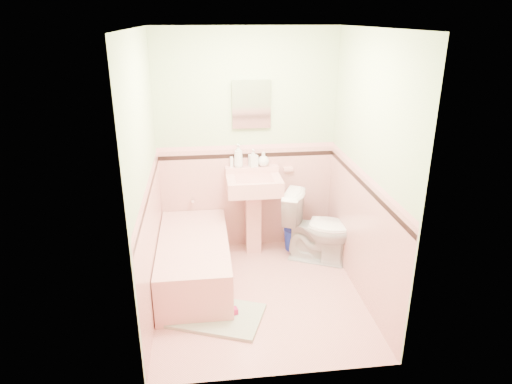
{
  "coord_description": "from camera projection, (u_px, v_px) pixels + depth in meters",
  "views": [
    {
      "loc": [
        -0.5,
        -3.82,
        2.59
      ],
      "look_at": [
        0.0,
        0.25,
        1.0
      ],
      "focal_mm": 31.98,
      "sensor_mm": 36.0,
      "label": 1
    }
  ],
  "objects": [
    {
      "name": "wall_front",
      "position": [
        280.0,
        229.0,
        3.06
      ],
      "size": [
        2.5,
        0.0,
        2.5
      ],
      "primitive_type": "plane",
      "rotation": [
        -1.57,
        0.0,
        0.0
      ],
      "color": "#F6E9C8",
      "rests_on": "ground"
    },
    {
      "name": "wainscot_left",
      "position": [
        153.0,
        247.0,
        4.2
      ],
      "size": [
        0.0,
        2.2,
        2.2
      ],
      "primitive_type": "plane",
      "rotation": [
        1.57,
        0.0,
        1.57
      ],
      "color": "#E8A39C",
      "rests_on": "ground"
    },
    {
      "name": "bucket",
      "position": [
        294.0,
        239.0,
        5.38
      ],
      "size": [
        0.32,
        0.32,
        0.26
      ],
      "primitive_type": null,
      "rotation": [
        0.0,
        0.0,
        0.24
      ],
      "color": "#1227A3",
      "rests_on": "floor"
    },
    {
      "name": "wall_right",
      "position": [
        367.0,
        172.0,
        4.19
      ],
      "size": [
        0.0,
        2.5,
        2.5
      ],
      "primitive_type": "plane",
      "rotation": [
        1.57,
        0.0,
        -1.57
      ],
      "color": "#F6E9C8",
      "rests_on": "ground"
    },
    {
      "name": "soap_bottle_left",
      "position": [
        238.0,
        156.0,
        5.07
      ],
      "size": [
        0.13,
        0.13,
        0.26
      ],
      "primitive_type": "imported",
      "rotation": [
        0.0,
        0.0,
        0.29
      ],
      "color": "#B2B2B2",
      "rests_on": "sink"
    },
    {
      "name": "bathtub",
      "position": [
        194.0,
        262.0,
        4.68
      ],
      "size": [
        0.7,
        1.5,
        0.45
      ],
      "primitive_type": "cube",
      "color": "#E19D96",
      "rests_on": "floor"
    },
    {
      "name": "floor",
      "position": [
        259.0,
        295.0,
        4.53
      ],
      "size": [
        2.2,
        2.2,
        0.0
      ],
      "primitive_type": "plane",
      "color": "pink",
      "rests_on": "ground"
    },
    {
      "name": "tube",
      "position": [
        232.0,
        162.0,
        5.09
      ],
      "size": [
        0.05,
        0.05,
        0.12
      ],
      "primitive_type": "cylinder",
      "rotation": [
        0.0,
        0.0,
        0.38
      ],
      "color": "white",
      "rests_on": "sink"
    },
    {
      "name": "cap_back",
      "position": [
        247.0,
        147.0,
        5.09
      ],
      "size": [
        2.0,
        0.0,
        2.0
      ],
      "primitive_type": "plane",
      "rotation": [
        1.57,
        0.0,
        0.0
      ],
      "color": "pink",
      "rests_on": "ground"
    },
    {
      "name": "tub_faucet",
      "position": [
        193.0,
        199.0,
        5.2
      ],
      "size": [
        0.04,
        0.12,
        0.04
      ],
      "primitive_type": "cylinder",
      "rotation": [
        1.57,
        0.0,
        0.0
      ],
      "color": "silver",
      "rests_on": "wall_back"
    },
    {
      "name": "shoe",
      "position": [
        230.0,
        312.0,
        4.17
      ],
      "size": [
        0.15,
        0.1,
        0.06
      ],
      "primitive_type": "cube",
      "rotation": [
        0.0,
        0.0,
        0.26
      ],
      "color": "#BF1E59",
      "rests_on": "bath_mat"
    },
    {
      "name": "sink_faucet",
      "position": [
        252.0,
        172.0,
        5.12
      ],
      "size": [
        0.02,
        0.02,
        0.1
      ],
      "primitive_type": "cylinder",
      "color": "silver",
      "rests_on": "sink"
    },
    {
      "name": "wainscot_right",
      "position": [
        360.0,
        235.0,
        4.43
      ],
      "size": [
        0.0,
        2.2,
        2.2
      ],
      "primitive_type": "plane",
      "rotation": [
        1.57,
        0.0,
        -1.57
      ],
      "color": "#E8A39C",
      "rests_on": "ground"
    },
    {
      "name": "accent_front",
      "position": [
        280.0,
        245.0,
        3.12
      ],
      "size": [
        2.0,
        0.0,
        2.0
      ],
      "primitive_type": "plane",
      "rotation": [
        -1.57,
        0.0,
        0.0
      ],
      "color": "black",
      "rests_on": "ground"
    },
    {
      "name": "wall_back",
      "position": [
        247.0,
        144.0,
        5.1
      ],
      "size": [
        2.5,
        0.0,
        2.5
      ],
      "primitive_type": "plane",
      "rotation": [
        1.57,
        0.0,
        0.0
      ],
      "color": "#F6E9C8",
      "rests_on": "ground"
    },
    {
      "name": "accent_back",
      "position": [
        247.0,
        156.0,
        5.13
      ],
      "size": [
        2.0,
        0.0,
        2.0
      ],
      "primitive_type": "plane",
      "rotation": [
        1.57,
        0.0,
        0.0
      ],
      "color": "black",
      "rests_on": "ground"
    },
    {
      "name": "accent_left",
      "position": [
        149.0,
        194.0,
        4.01
      ],
      "size": [
        0.0,
        2.2,
        2.2
      ],
      "primitive_type": "plane",
      "rotation": [
        1.57,
        0.0,
        1.57
      ],
      "color": "black",
      "rests_on": "ground"
    },
    {
      "name": "soap_bottle_right",
      "position": [
        263.0,
        159.0,
        5.12
      ],
      "size": [
        0.17,
        0.17,
        0.16
      ],
      "primitive_type": "imported",
      "rotation": [
        0.0,
        0.0,
        -0.41
      ],
      "color": "#B2B2B2",
      "rests_on": "sink"
    },
    {
      "name": "wainscot_back",
      "position": [
        247.0,
        198.0,
        5.32
      ],
      "size": [
        2.0,
        0.0,
        2.0
      ],
      "primitive_type": "plane",
      "rotation": [
        1.57,
        0.0,
        0.0
      ],
      "color": "#E8A39C",
      "rests_on": "ground"
    },
    {
      "name": "wainscot_front",
      "position": [
        278.0,
        309.0,
        3.31
      ],
      "size": [
        2.0,
        0.0,
        2.0
      ],
      "primitive_type": "plane",
      "rotation": [
        -1.57,
        0.0,
        0.0
      ],
      "color": "#E8A39C",
      "rests_on": "ground"
    },
    {
      "name": "wall_left",
      "position": [
        146.0,
        181.0,
        3.97
      ],
      "size": [
        0.0,
        2.5,
        2.5
      ],
      "primitive_type": "plane",
      "rotation": [
        1.57,
        0.0,
        1.57
      ],
      "color": "#F6E9C8",
      "rests_on": "ground"
    },
    {
      "name": "toilet",
      "position": [
        319.0,
        228.0,
        5.05
      ],
      "size": [
        0.89,
        0.73,
        0.79
      ],
      "primitive_type": "imported",
      "rotation": [
        0.0,
        0.0,
        1.14
      ],
      "color": "white",
      "rests_on": "floor"
    },
    {
      "name": "soap_bottle_mid",
      "position": [
        253.0,
        158.0,
        5.1
      ],
      "size": [
        0.11,
        0.11,
        0.2
      ],
      "primitive_type": "imported",
      "rotation": [
        0.0,
        0.0,
        0.26
      ],
      "color": "#B2B2B2",
      "rests_on": "sink"
    },
    {
      "name": "cap_front",
      "position": [
        280.0,
        232.0,
        3.09
      ],
      "size": [
        2.0,
        0.0,
        2.0
      ],
      "primitive_type": "plane",
      "rotation": [
        -1.57,
        0.0,
        0.0
      ],
      "color": "pink",
      "rests_on": "ground"
    },
    {
      "name": "cap_right",
      "position": [
        365.0,
        175.0,
        4.2
      ],
      "size": [
        0.0,
        2.2,
        2.2
      ],
      "primitive_type": "plane",
      "rotation": [
        1.57,
        0.0,
        -1.57
      ],
      "color": "pink",
      "rests_on": "ground"
    },
    {
      "name": "bath_mat",
      "position": [
        217.0,
        316.0,
        4.19
      ],
      "size": [
        0.95,
        0.79,
        0.03
      ],
      "primitive_type": "cube",
      "rotation": [
        0.0,
        0.0,
        -0.37
      ],
      "color": "#99AC8F",
      "rests_on": "floor"
    },
    {
      "name": "medicine_cabinet",
      "position": [
        251.0,
        104.0,
        4.91
      ],
      "size": [
        0.39,
        0.04,
        0.49
      ],
      "primitive_type": "cube",
      "color": "white",
      "rests_on": "wall_back"
    },
    {
      "name": "sink",
      "position": [
        254.0,
        216.0,
        5.16
      ],
      "size": [
        0.6,
        0.49,
        0.94
      ],
      "primitive_type": null,
      "color": "#E19D96",
      "rests_on": "floor"
    },
    {
      "name": "accent_right",
      "position": [
        364.0,
        185.0,
        4.24
      ],
      "size": [
        0.0,
        2.2,
        2.2
      ],
      "primitive_type": "plane",
      "rotation": [
        1.57,
        0.0,
        -1.57
      ],
      "color": "black",
      "rests_on": "ground"
    },
    {
      "name": "cap_left",
      "position": [
        148.0,
        184.0,
        3.98
      ],
      "size": [
        0.0,
        2.2,
        2.2
      ],
      "primitive_type": "plane",
      "rotation": [
        1.57,
        0.0,
        1.57
      ],
      "color": "pink",
      "rests_on": "ground"
    },
    {
      "name": "ceiling",
      "position": [
        260.0,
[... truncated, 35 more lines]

